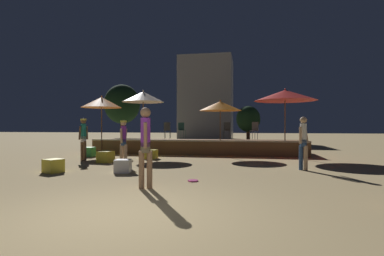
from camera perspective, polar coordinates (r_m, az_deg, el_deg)
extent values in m
plane|color=tan|center=(5.18, -14.19, -15.85)|extent=(120.00, 120.00, 0.00)
cube|color=brown|center=(16.26, 1.35, -3.55)|extent=(10.97, 2.96, 0.68)
cube|color=#CCB793|center=(14.83, 0.44, -2.44)|extent=(10.97, 0.12, 0.08)
cylinder|color=brown|center=(16.32, -16.84, -0.50)|extent=(0.05, 0.05, 2.42)
cone|color=orange|center=(16.37, -16.84, 4.69)|extent=(2.07, 2.07, 0.54)
sphere|color=orange|center=(16.39, -16.85, 5.78)|extent=(0.08, 0.08, 0.08)
cylinder|color=brown|center=(14.64, 5.39, -1.01)|extent=(0.05, 0.05, 2.20)
cone|color=orange|center=(14.67, 5.39, 4.19)|extent=(2.07, 2.07, 0.46)
sphere|color=orange|center=(14.69, 5.39, 5.24)|extent=(0.08, 0.08, 0.08)
cylinder|color=brown|center=(15.14, -9.28, -0.11)|extent=(0.05, 0.05, 2.65)
cone|color=beige|center=(15.21, -9.29, 5.88)|extent=(2.07, 2.07, 0.52)
sphere|color=beige|center=(15.24, -9.29, 7.00)|extent=(0.08, 0.08, 0.08)
cylinder|color=brown|center=(14.68, 17.29, -0.17)|extent=(0.05, 0.05, 2.64)
cone|color=red|center=(14.75, 17.30, 5.95)|extent=(2.87, 2.87, 0.51)
sphere|color=red|center=(14.78, 17.30, 7.09)|extent=(0.08, 0.08, 0.08)
cube|color=yellow|center=(10.35, -24.91, -6.54)|extent=(0.63, 0.63, 0.42)
cube|color=#4CC651|center=(15.10, -19.09, -4.32)|extent=(0.51, 0.51, 0.45)
cube|color=white|center=(9.65, -13.03, -7.06)|extent=(0.54, 0.54, 0.40)
cube|color=yellow|center=(13.47, -7.85, -4.98)|extent=(0.52, 0.52, 0.40)
cube|color=yellow|center=(12.46, -16.14, -5.29)|extent=(0.61, 0.61, 0.45)
cylinder|color=#997051|center=(7.06, -8.09, -7.87)|extent=(0.13, 0.13, 0.87)
cylinder|color=#997051|center=(7.07, -9.59, -7.86)|extent=(0.13, 0.13, 0.87)
cylinder|color=#72664C|center=(7.01, -8.84, -3.69)|extent=(0.22, 0.22, 0.24)
cylinder|color=purple|center=(6.99, -8.84, -0.80)|extent=(0.22, 0.22, 0.67)
cylinder|color=#997051|center=(7.18, -8.82, -1.30)|extent=(0.13, 0.19, 0.60)
cylinder|color=#997051|center=(6.81, -8.87, -1.39)|extent=(0.15, 0.24, 0.59)
sphere|color=#997051|center=(7.00, -8.85, 2.91)|extent=(0.24, 0.24, 0.24)
cylinder|color=brown|center=(13.44, -20.19, -4.10)|extent=(0.13, 0.13, 0.82)
cylinder|color=brown|center=(13.31, -19.75, -4.14)|extent=(0.13, 0.13, 0.82)
cylinder|color=white|center=(13.35, -19.98, -2.02)|extent=(0.21, 0.21, 0.24)
cylinder|color=teal|center=(13.34, -19.98, -0.59)|extent=(0.21, 0.21, 0.63)
cylinder|color=brown|center=(13.23, -20.57, -0.90)|extent=(0.12, 0.15, 0.56)
cylinder|color=brown|center=(13.44, -19.39, -0.87)|extent=(0.12, 0.13, 0.56)
sphere|color=brown|center=(13.34, -19.98, 1.24)|extent=(0.22, 0.22, 0.22)
cylinder|color=#D8D14C|center=(13.34, -19.98, 1.52)|extent=(0.25, 0.25, 0.07)
cylinder|color=tan|center=(11.37, -12.55, -5.02)|extent=(0.13, 0.13, 0.77)
cylinder|color=tan|center=(11.45, -13.27, -4.98)|extent=(0.13, 0.13, 0.77)
cylinder|color=#2D4C7F|center=(11.38, -12.91, -2.67)|extent=(0.20, 0.20, 0.24)
cylinder|color=purple|center=(11.37, -12.92, -1.09)|extent=(0.20, 0.20, 0.59)
cylinder|color=tan|center=(11.51, -12.53, -1.42)|extent=(0.09, 0.19, 0.53)
cylinder|color=tan|center=(11.22, -13.31, -1.47)|extent=(0.09, 0.12, 0.53)
sphere|color=tan|center=(11.36, -12.92, 0.92)|extent=(0.21, 0.21, 0.21)
cylinder|color=#D8D14C|center=(11.36, -12.92, 1.24)|extent=(0.23, 0.23, 0.07)
cylinder|color=#2D4C7F|center=(10.54, 20.04, -5.33)|extent=(0.13, 0.13, 0.81)
cylinder|color=tan|center=(10.45, 20.84, -5.38)|extent=(0.13, 0.13, 0.81)
cylinder|color=#2D4C7F|center=(10.46, 20.44, -2.70)|extent=(0.21, 0.21, 0.24)
cylinder|color=white|center=(10.45, 20.45, -0.89)|extent=(0.21, 0.21, 0.62)
cylinder|color=tan|center=(10.31, 19.95, -1.29)|extent=(0.12, 0.12, 0.55)
cylinder|color=tan|center=(10.60, 20.93, -1.25)|extent=(0.21, 0.23, 0.55)
sphere|color=tan|center=(10.45, 20.45, 1.42)|extent=(0.22, 0.22, 0.22)
cylinder|color=#1E4C47|center=(17.10, -2.14, -1.19)|extent=(0.02, 0.02, 0.45)
cylinder|color=#1E4C47|center=(17.21, -1.21, -1.18)|extent=(0.02, 0.02, 0.45)
cylinder|color=#1E4C47|center=(17.38, -2.51, -1.16)|extent=(0.02, 0.02, 0.45)
cylinder|color=#1E4C47|center=(17.49, -1.60, -1.15)|extent=(0.02, 0.02, 0.45)
cylinder|color=#1E4C47|center=(17.29, -1.86, -0.42)|extent=(0.40, 0.40, 0.02)
cube|color=#1E4C47|center=(17.44, -2.08, 0.32)|extent=(0.31, 0.23, 0.45)
cylinder|color=#47474C|center=(15.61, 10.91, -1.34)|extent=(0.02, 0.02, 0.45)
cylinder|color=#47474C|center=(15.47, 11.89, -1.35)|extent=(0.02, 0.02, 0.45)
cylinder|color=#47474C|center=(15.87, 11.42, -1.31)|extent=(0.02, 0.02, 0.45)
cylinder|color=#47474C|center=(15.74, 12.39, -1.33)|extent=(0.02, 0.02, 0.45)
cylinder|color=#47474C|center=(15.67, 11.65, -0.51)|extent=(0.40, 0.40, 0.02)
cube|color=#47474C|center=(15.82, 11.93, 0.31)|extent=(0.33, 0.20, 0.45)
cylinder|color=#2D3338|center=(16.07, 6.00, -1.29)|extent=(0.02, 0.02, 0.45)
cylinder|color=#2D3338|center=(16.03, 7.06, -1.29)|extent=(0.02, 0.02, 0.45)
cylinder|color=#2D3338|center=(16.37, 6.17, -1.26)|extent=(0.02, 0.02, 0.45)
cylinder|color=#2D3338|center=(16.33, 7.21, -1.26)|extent=(0.02, 0.02, 0.45)
cylinder|color=#2D3338|center=(16.19, 6.61, -0.48)|extent=(0.40, 0.40, 0.02)
cube|color=#2D3338|center=(16.36, 6.70, 0.32)|extent=(0.36, 0.06, 0.45)
cylinder|color=#2D3338|center=(16.78, -4.09, -1.22)|extent=(0.02, 0.02, 0.45)
cylinder|color=#2D3338|center=(16.83, -5.10, -1.21)|extent=(0.02, 0.02, 0.45)
cylinder|color=#2D3338|center=(16.48, -4.26, -1.24)|extent=(0.02, 0.02, 0.45)
cylinder|color=#2D3338|center=(16.54, -5.28, -1.24)|extent=(0.02, 0.02, 0.45)
cylinder|color=#2D3338|center=(16.65, -4.69, -0.45)|extent=(0.40, 0.40, 0.02)
cube|color=#2D3338|center=(16.48, -4.78, 0.32)|extent=(0.36, 0.07, 0.45)
cylinder|color=#E54C99|center=(7.95, 0.18, -9.99)|extent=(0.27, 0.27, 0.03)
cylinder|color=#3D2B1C|center=(23.90, -13.16, -0.83)|extent=(0.28, 0.28, 1.93)
ellipsoid|color=black|center=(23.96, -13.16, 4.46)|extent=(2.76, 2.76, 3.04)
cylinder|color=#3D2B1C|center=(23.21, 10.66, -1.77)|extent=(0.28, 0.28, 1.19)
ellipsoid|color=black|center=(23.20, 10.66, 1.70)|extent=(1.81, 1.81, 1.99)
cube|color=gray|center=(33.87, 2.76, 5.60)|extent=(5.76, 4.61, 9.11)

